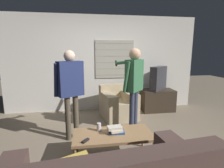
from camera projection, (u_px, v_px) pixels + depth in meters
The scene contains 11 objects.
ground_plane at pixel (115, 146), 3.02m from camera, with size 16.00×16.00×0.00m, color #7F705B.
wall_back at pixel (103, 64), 4.76m from camera, with size 5.20×0.08×2.55m.
armchair_beige at pixel (118, 104), 4.31m from camera, with size 0.91×0.93×0.78m.
coffee_table at pixel (113, 136), 2.63m from camera, with size 1.19×0.56×0.39m.
tv_stand at pixel (157, 100), 4.79m from camera, with size 0.87×0.49×0.58m.
tv at pixel (158, 78), 4.68m from camera, with size 0.59×0.55×0.63m.
person_left_standing at pixel (70, 84), 3.11m from camera, with size 0.55×0.78×1.63m.
person_right_standing at pixel (134, 79), 3.47m from camera, with size 0.51×0.82×1.67m.
book_stack at pixel (116, 130), 2.64m from camera, with size 0.26×0.19×0.11m.
soda_can at pixel (99, 127), 2.70m from camera, with size 0.07×0.07×0.13m.
spare_remote at pixel (86, 141), 2.39m from camera, with size 0.11×0.13×0.02m.
Camera 1 is at (-0.48, -2.73, 1.61)m, focal length 28.00 mm.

